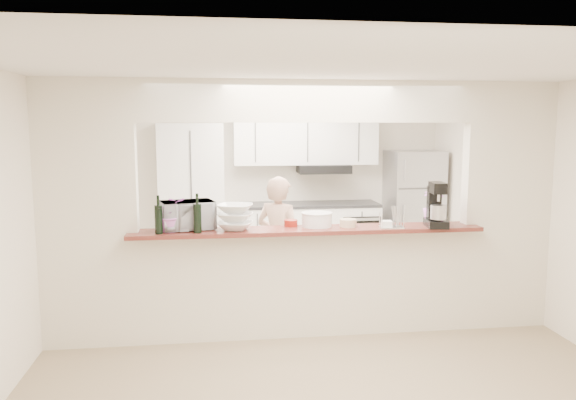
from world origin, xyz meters
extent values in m
plane|color=#998868|center=(0.00, 0.00, 0.00)|extent=(6.00, 6.00, 0.00)
cube|color=beige|center=(0.00, 1.55, 0.01)|extent=(5.00, 2.90, 0.01)
cube|color=silver|center=(-2.05, 0.00, 1.25)|extent=(0.90, 0.15, 2.50)
cube|color=silver|center=(2.05, 0.00, 1.25)|extent=(0.90, 0.15, 2.50)
cube|color=silver|center=(0.00, 0.00, 2.30)|extent=(3.20, 0.15, 0.40)
cube|color=silver|center=(0.00, 0.00, 0.53)|extent=(3.20, 0.15, 1.05)
cube|color=brown|center=(0.00, -0.05, 1.07)|extent=(3.40, 0.38, 0.04)
cube|color=white|center=(-1.20, 2.70, 1.05)|extent=(0.90, 0.60, 2.10)
cube|color=white|center=(0.45, 2.70, 0.45)|extent=(2.10, 0.60, 0.90)
cube|color=#2F2F31|center=(0.45, 2.70, 0.92)|extent=(2.10, 0.62, 0.04)
cube|color=white|center=(0.45, 2.83, 1.88)|extent=(2.10, 0.35, 0.75)
cube|color=black|center=(0.70, 2.72, 1.44)|extent=(0.75, 0.45, 0.12)
cube|color=black|center=(1.20, 2.40, 0.50)|extent=(0.55, 0.02, 0.55)
cube|color=#A8A8AD|center=(2.05, 2.65, 0.85)|extent=(0.75, 0.70, 1.70)
imported|color=#EC7DD8|center=(-1.30, -0.06, 1.25)|extent=(0.34, 0.31, 0.33)
cylinder|color=black|center=(-1.05, -0.15, 1.23)|extent=(0.07, 0.07, 0.27)
cylinder|color=black|center=(-1.05, -0.15, 1.41)|extent=(0.03, 0.03, 0.09)
cylinder|color=black|center=(-1.40, -0.15, 1.22)|extent=(0.07, 0.07, 0.26)
cylinder|color=black|center=(-1.40, -0.15, 1.40)|extent=(0.02, 0.02, 0.09)
imported|color=#BBBBC1|center=(-1.15, 0.05, 1.22)|extent=(0.56, 0.44, 0.27)
imported|color=white|center=(-0.70, -0.05, 1.21)|extent=(0.41, 0.41, 0.24)
cylinder|color=white|center=(0.10, 0.03, 1.16)|extent=(0.29, 0.29, 0.13)
cylinder|color=white|center=(0.10, 0.03, 1.22)|extent=(0.30, 0.30, 0.01)
cylinder|color=white|center=(0.10, 0.03, 1.14)|extent=(0.27, 0.27, 0.09)
cylinder|color=white|center=(0.10, 0.03, 1.18)|extent=(0.28, 0.28, 0.01)
cylinder|color=maroon|center=(-0.15, 0.08, 1.12)|extent=(0.13, 0.13, 0.06)
cylinder|color=#CDB691|center=(0.40, -0.03, 1.13)|extent=(0.16, 0.16, 0.08)
cube|color=silver|center=(0.80, -0.15, 1.10)|extent=(0.24, 0.15, 0.01)
cube|color=white|center=(0.80, -0.15, 1.13)|extent=(0.10, 0.10, 0.06)
cube|color=black|center=(1.25, -0.15, 1.13)|extent=(0.23, 0.32, 0.07)
cube|color=black|center=(1.27, -0.05, 1.32)|extent=(0.14, 0.12, 0.31)
cube|color=black|center=(1.25, -0.16, 1.48)|extent=(0.16, 0.27, 0.10)
cylinder|color=#B7B7BC|center=(1.24, -0.21, 1.25)|extent=(0.15, 0.15, 0.14)
imported|color=#C86BC6|center=(1.30, 0.05, 1.27)|extent=(0.27, 0.27, 0.37)
imported|color=tan|center=(-0.18, 0.80, 0.76)|extent=(0.66, 0.62, 1.51)
camera|label=1|loc=(-0.90, -5.30, 2.08)|focal=35.00mm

